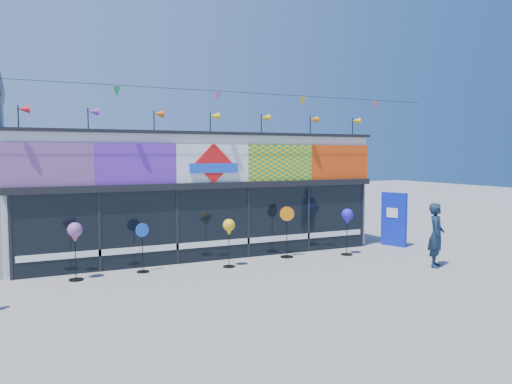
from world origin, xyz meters
TOP-DOWN VIEW (x-y plane):
  - ground at (0.00, 0.00)m, footprint 80.00×80.00m
  - kite_shop at (0.00, 5.94)m, footprint 16.00×5.70m
  - blue_sign at (6.92, 2.97)m, footprint 0.47×0.98m
  - spinner_0 at (-4.23, 2.64)m, footprint 0.40×0.40m
  - spinner_1 at (-2.40, 2.79)m, footprint 0.39×0.36m
  - spinner_2 at (0.09, 2.35)m, footprint 0.37×0.37m
  - spinner_3 at (2.35, 2.85)m, footprint 0.46×0.43m
  - spinner_4 at (4.36, 2.33)m, footprint 0.40×0.40m
  - adult_man at (5.73, -0.29)m, footprint 0.83×0.81m

SIDE VIEW (x-z plane):
  - ground at x=0.00m, z-range 0.00..0.00m
  - spinner_1 at x=-2.40m, z-range 0.04..1.46m
  - spinner_3 at x=2.35m, z-range 0.05..1.72m
  - adult_man at x=5.73m, z-range 0.00..1.92m
  - blue_sign at x=6.92m, z-range 0.01..1.98m
  - spinner_2 at x=0.09m, z-range 0.44..1.89m
  - spinner_0 at x=-4.23m, z-range 0.47..2.04m
  - spinner_4 at x=4.36m, z-range 0.47..2.04m
  - kite_shop at x=0.00m, z-range -0.61..4.70m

